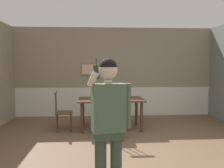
# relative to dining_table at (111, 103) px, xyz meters

# --- Properties ---
(ground_plane) EXTENTS (7.12, 7.12, 0.00)m
(ground_plane) POSITION_rel_dining_table_xyz_m (0.18, -1.67, -0.66)
(ground_plane) COLOR brown
(room_back_partition) EXTENTS (6.16, 0.17, 2.73)m
(room_back_partition) POSITION_rel_dining_table_xyz_m (0.18, 1.57, 0.65)
(room_back_partition) COLOR gray
(room_back_partition) RESTS_ON ground_plane
(dining_table) EXTENTS (1.62, 0.89, 0.76)m
(dining_table) POSITION_rel_dining_table_xyz_m (0.00, 0.00, 0.00)
(dining_table) COLOR #4C3323
(dining_table) RESTS_ON ground_plane
(chair_near_window) EXTENTS (0.42, 0.42, 0.97)m
(chair_near_window) POSITION_rel_dining_table_xyz_m (-0.02, 0.81, -0.20)
(chair_near_window) COLOR black
(chair_near_window) RESTS_ON ground_plane
(chair_by_doorway) EXTENTS (0.45, 0.45, 0.96)m
(chair_by_doorway) POSITION_rel_dining_table_xyz_m (-1.19, -0.04, -0.20)
(chair_by_doorway) COLOR #513823
(chair_by_doorway) RESTS_ON ground_plane
(chair_at_table_head) EXTENTS (0.41, 0.41, 0.96)m
(chair_at_table_head) POSITION_rel_dining_table_xyz_m (0.02, -0.81, -0.20)
(chair_at_table_head) COLOR #2D2319
(chair_at_table_head) RESTS_ON ground_plane
(person_figure) EXTENTS (0.53, 0.28, 1.67)m
(person_figure) POSITION_rel_dining_table_xyz_m (-0.18, -2.97, 0.29)
(person_figure) COLOR #3A493A
(person_figure) RESTS_ON ground_plane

